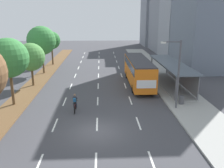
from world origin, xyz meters
TOP-DOWN VIEW (x-y plane):
  - ground_plane at (0.00, 0.00)m, footprint 140.00×140.00m
  - median_strip at (-8.30, 20.00)m, footprint 2.60×52.00m
  - sidewalk_right at (9.25, 20.00)m, footprint 4.50×52.00m
  - lane_divider_left at (-3.50, 18.20)m, footprint 0.14×47.40m
  - lane_divider_center at (0.00, 18.20)m, footprint 0.14×47.40m
  - lane_divider_right at (3.50, 18.20)m, footprint 0.14×47.40m
  - bus_shelter at (9.53, 12.18)m, footprint 2.90×12.97m
  - bus at (5.25, 13.05)m, footprint 2.54×11.29m
  - cyclist at (-2.10, 4.23)m, footprint 0.46×1.82m
  - median_tree_second at (-8.46, 6.11)m, footprint 3.83×3.83m
  - median_tree_third at (-8.32, 12.92)m, footprint 3.48×3.48m
  - median_tree_fourth at (-8.49, 19.72)m, footprint 4.32×4.32m
  - median_tree_fifth at (-8.38, 26.52)m, footprint 3.15×3.15m
  - streetlight at (7.42, 4.28)m, footprint 1.91×0.24m
  - trash_bin at (8.45, 5.35)m, footprint 0.52×0.52m
  - building_near_right at (18.42, 24.45)m, footprint 9.49×15.38m
  - building_mid_right at (18.38, 37.12)m, footprint 9.59×15.72m
  - building_far_right at (18.18, 44.82)m, footprint 9.21×12.94m
  - building_tall_right at (17.10, 55.27)m, footprint 8.36×9.90m

SIDE VIEW (x-z plane):
  - ground_plane at x=0.00m, z-range 0.00..0.00m
  - lane_divider_left at x=-3.50m, z-range 0.00..0.01m
  - lane_divider_center at x=0.00m, z-range 0.00..0.01m
  - lane_divider_right at x=3.50m, z-range 0.00..0.01m
  - median_strip at x=-8.30m, z-range 0.00..0.12m
  - sidewalk_right at x=9.25m, z-range 0.00..0.15m
  - trash_bin at x=8.45m, z-range 0.15..1.00m
  - cyclist at x=-2.10m, z-range -0.06..1.65m
  - bus_shelter at x=9.53m, z-range 0.44..3.30m
  - bus at x=5.25m, z-range 0.38..3.75m
  - median_tree_third at x=-8.32m, z-range 1.07..6.48m
  - streetlight at x=7.42m, z-range 0.64..7.14m
  - median_tree_fifth at x=-8.38m, z-range 1.49..7.42m
  - median_tree_second at x=-8.46m, z-range 1.51..8.16m
  - median_tree_fourth at x=-8.49m, z-range 1.53..8.70m
  - building_mid_right at x=18.38m, z-range 0.00..12.04m
  - building_far_right at x=18.18m, z-range 0.00..13.99m
  - building_tall_right at x=17.10m, z-range 0.00..17.41m
  - building_near_right at x=18.42m, z-range 0.00..19.97m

